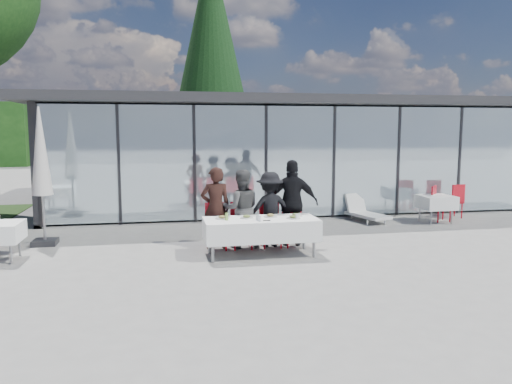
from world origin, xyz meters
The scene contains 26 objects.
ground centered at (0.00, 0.00, 0.00)m, with size 90.00×90.00×0.00m, color gray.
pavilion centered at (2.00, 8.16, 2.15)m, with size 14.80×8.80×3.44m.
treeline centered at (-2.00, 28.00, 2.20)m, with size 62.50×2.00×4.40m.
dining_table centered at (0.13, 0.31, 0.54)m, with size 2.26×0.96×0.75m.
diner_a centered at (-0.68, 1.08, 0.87)m, with size 0.63×0.63×1.74m, color black.
diner_chair_a centered at (-0.68, 1.06, 0.54)m, with size 0.44×0.44×0.97m.
diner_b centered at (-0.14, 1.08, 0.84)m, with size 0.81×0.81×1.68m, color #4F4F4F.
diner_chair_b centered at (-0.14, 1.06, 0.54)m, with size 0.44×0.44×0.97m.
diner_c centered at (0.49, 1.08, 0.81)m, with size 1.04×1.04×1.61m, color black.
diner_chair_c centered at (0.49, 1.06, 0.54)m, with size 0.44×0.44×0.97m.
diner_d centered at (1.00, 1.08, 0.93)m, with size 1.09×1.09×1.86m, color black.
diner_chair_d centered at (1.00, 1.06, 0.54)m, with size 0.44×0.44×0.97m.
plate_a centered at (-0.62, 0.43, 0.77)m, with size 0.28×0.28×0.07m.
plate_b centered at (-0.13, 0.40, 0.77)m, with size 0.28×0.28×0.07m.
plate_c centered at (0.36, 0.45, 0.77)m, with size 0.28×0.28×0.07m.
plate_d centered at (0.89, 0.42, 0.77)m, with size 0.28×0.28×0.07m.
plate_extra centered at (0.77, 0.18, 0.77)m, with size 0.28×0.28×0.07m.
juice_bottle centered at (-0.56, 0.26, 0.82)m, with size 0.06×0.06×0.15m, color #87BD4E.
drinking_glasses centered at (0.31, 0.11, 0.80)m, with size 0.86×0.16×0.10m.
folded_eyeglasses centered at (0.20, 0.04, 0.76)m, with size 0.14×0.03×0.01m, color black.
spare_table_right centered at (5.51, 2.93, 0.55)m, with size 0.86×0.86×0.74m.
spare_chair_a centered at (5.68, 3.12, 0.54)m, with size 0.62×0.62×0.97m.
spare_chair_b centered at (6.43, 3.46, 0.54)m, with size 0.51×0.51×0.97m.
market_umbrella centered at (-4.33, 2.11, 1.89)m, with size 0.50×0.50×3.00m.
lounger centered at (3.72, 3.55, 0.26)m, with size 0.96×1.45×0.72m.
conifer_tree centered at (0.50, 13.00, 5.99)m, with size 4.00×4.00×10.50m.
Camera 1 is at (-1.81, -9.28, 2.50)m, focal length 35.00 mm.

